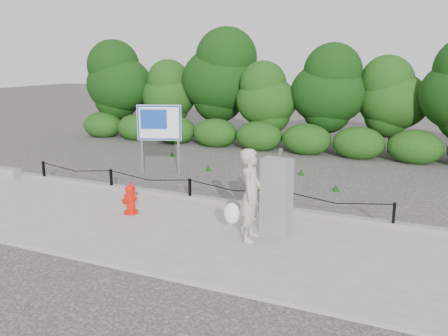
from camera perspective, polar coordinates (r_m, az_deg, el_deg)
name	(u,v)px	position (r m, az deg, el deg)	size (l,w,h in m)	color
ground	(190,204)	(12.39, -4.10, -4.32)	(90.00, 90.00, 0.00)	#2D2B28
sidewalk	(147,227)	(10.76, -9.24, -6.98)	(14.00, 4.00, 0.08)	gray
curb	(191,198)	(12.39, -4.00, -3.59)	(14.00, 0.22, 0.14)	slate
chain_barrier	(190,187)	(12.26, -4.14, -2.28)	(10.06, 0.06, 0.60)	black
treeline	(282,87)	(20.31, 7.02, 9.70)	(20.23, 3.80, 4.92)	black
fire_hydrant	(130,199)	(11.48, -11.20, -3.70)	(0.43, 0.44, 0.74)	red
pedestrian	(250,196)	(9.53, 3.10, -3.40)	(0.79, 0.74, 1.89)	#ACA793
concrete_block	(5,173)	(16.10, -24.84, -0.55)	(0.97, 0.34, 0.31)	gray
utility_cabinet	(276,196)	(9.99, 6.33, -3.36)	(0.65, 0.48, 1.78)	gray
advertising_sign	(159,126)	(15.24, -7.81, 5.05)	(1.33, 0.59, 2.26)	slate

